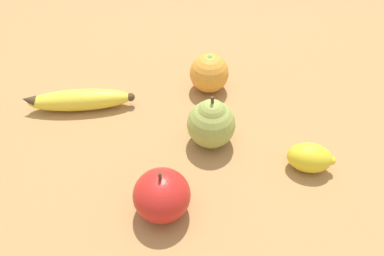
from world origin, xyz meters
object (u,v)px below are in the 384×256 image
object	(u,v)px
banana	(79,100)
pear	(211,122)
orange	(209,73)
lemon	(310,158)
apple	(162,195)

from	to	relation	value
banana	pear	size ratio (longest dim) A/B	1.89
orange	pear	xyz separation A→B (m)	(0.12, -0.09, 0.01)
banana	pear	xyz separation A→B (m)	(0.21, 0.15, 0.02)
orange	lemon	world-z (taller)	orange
orange	pear	bearing A→B (deg)	-36.50
banana	lemon	bearing A→B (deg)	154.90
orange	lemon	size ratio (longest dim) A/B	0.91
banana	orange	bearing A→B (deg)	-171.52
orange	lemon	xyz separation A→B (m)	(0.25, 0.00, -0.01)
pear	lemon	size ratio (longest dim) A/B	1.20
pear	lemon	world-z (taller)	pear
pear	apple	bearing A→B (deg)	-64.14
banana	pear	distance (m)	0.26
apple	lemon	bearing A→B (deg)	73.30
banana	lemon	xyz separation A→B (m)	(0.35, 0.24, 0.00)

